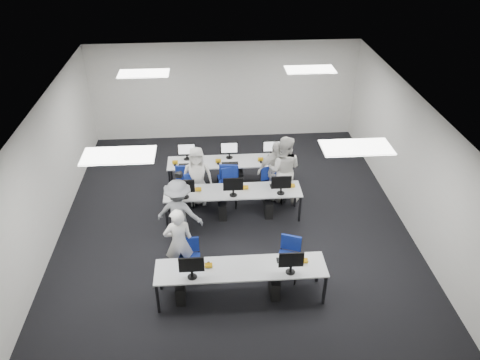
{
  "coord_description": "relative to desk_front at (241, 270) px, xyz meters",
  "views": [
    {
      "loc": [
        -0.48,
        -8.87,
        6.75
      ],
      "look_at": [
        0.17,
        0.24,
        1.0
      ],
      "focal_mm": 35.0,
      "sensor_mm": 36.0,
      "label": 1
    }
  ],
  "objects": [
    {
      "name": "chair_6",
      "position": [
        -0.07,
        3.54,
        -0.39
      ],
      "size": [
        0.55,
        0.58,
        0.92
      ],
      "rotation": [
        0.0,
        0.0,
        0.22
      ],
      "color": "navy",
      "rests_on": "ground"
    },
    {
      "name": "room",
      "position": [
        0.0,
        2.4,
        0.82
      ],
      "size": [
        9.0,
        9.02,
        3.0
      ],
      "color": "black",
      "rests_on": "ground"
    },
    {
      "name": "desk_front",
      "position": [
        0.0,
        0.0,
        0.0
      ],
      "size": [
        3.2,
        0.7,
        0.73
      ],
      "color": "silver",
      "rests_on": "ground"
    },
    {
      "name": "student_1",
      "position": [
        1.29,
        3.25,
        0.2
      ],
      "size": [
        1.01,
        0.88,
        1.76
      ],
      "primitive_type": "imported",
      "rotation": [
        0.0,
        0.0,
        2.86
      ],
      "color": "beige",
      "rests_on": "ground"
    },
    {
      "name": "ceiling_panels",
      "position": [
        0.0,
        2.4,
        2.3
      ],
      "size": [
        5.2,
        4.6,
        0.02
      ],
      "color": "white",
      "rests_on": "room"
    },
    {
      "name": "handbag",
      "position": [
        -1.24,
        2.51,
        0.2
      ],
      "size": [
        0.42,
        0.34,
        0.3
      ],
      "primitive_type": "ellipsoid",
      "rotation": [
        0.0,
        0.0,
        -0.34
      ],
      "color": "#9D7351",
      "rests_on": "desk_mid"
    },
    {
      "name": "chair_4",
      "position": [
        0.99,
        3.18,
        -0.4
      ],
      "size": [
        0.54,
        0.57,
        0.89
      ],
      "rotation": [
        0.0,
        0.0,
        0.26
      ],
      "color": "navy",
      "rests_on": "ground"
    },
    {
      "name": "chair_5",
      "position": [
        -1.02,
        3.36,
        -0.39
      ],
      "size": [
        0.58,
        0.61,
        0.91
      ],
      "rotation": [
        0.0,
        0.0,
        0.35
      ],
      "color": "navy",
      "rests_on": "ground"
    },
    {
      "name": "chair_0",
      "position": [
        -0.98,
        0.61,
        -0.41
      ],
      "size": [
        0.44,
        0.47,
        0.86
      ],
      "rotation": [
        0.0,
        0.0,
        0.04
      ],
      "color": "navy",
      "rests_on": "ground"
    },
    {
      "name": "chair_7",
      "position": [
        1.24,
        3.34,
        -0.42
      ],
      "size": [
        0.54,
        0.56,
        0.84
      ],
      "rotation": [
        0.0,
        0.0,
        -0.36
      ],
      "color": "navy",
      "rests_on": "ground"
    },
    {
      "name": "student_2",
      "position": [
        -0.83,
        3.27,
        0.08
      ],
      "size": [
        0.76,
        0.51,
        1.53
      ],
      "primitive_type": "imported",
      "rotation": [
        0.0,
        0.0,
        0.03
      ],
      "color": "beige",
      "rests_on": "ground"
    },
    {
      "name": "photographer",
      "position": [
        -1.21,
        1.74,
        0.11
      ],
      "size": [
        1.15,
        0.85,
        1.59
      ],
      "primitive_type": "imported",
      "rotation": [
        0.0,
        0.0,
        2.86
      ],
      "color": "slate",
      "rests_on": "ground"
    },
    {
      "name": "equipment_mid",
      "position": [
        -0.19,
        2.58,
        -0.32
      ],
      "size": [
        2.91,
        0.41,
        1.19
      ],
      "color": "white",
      "rests_on": "desk_mid"
    },
    {
      "name": "student_3",
      "position": [
        1.1,
        3.35,
        0.11
      ],
      "size": [
        0.99,
        0.59,
        1.59
      ],
      "primitive_type": "imported",
      "rotation": [
        0.0,
        0.0,
        0.24
      ],
      "color": "beige",
      "rests_on": "ground"
    },
    {
      "name": "chair_3",
      "position": [
        -0.09,
        3.18,
        -0.37
      ],
      "size": [
        0.55,
        0.58,
        0.98
      ],
      "rotation": [
        0.0,
        0.0,
        -0.14
      ],
      "color": "navy",
      "rests_on": "ground"
    },
    {
      "name": "equipment_front",
      "position": [
        -0.19,
        -0.02,
        -0.32
      ],
      "size": [
        2.51,
        0.41,
        1.19
      ],
      "color": "#0B2495",
      "rests_on": "desk_front"
    },
    {
      "name": "equipment_back",
      "position": [
        0.19,
        4.02,
        -0.32
      ],
      "size": [
        2.91,
        0.41,
        1.19
      ],
      "color": "white",
      "rests_on": "desk_back"
    },
    {
      "name": "student_0",
      "position": [
        -1.18,
        0.74,
        0.11
      ],
      "size": [
        0.63,
        0.47,
        1.59
      ],
      "primitive_type": "imported",
      "rotation": [
        0.0,
        0.0,
        3.31
      ],
      "color": "beige",
      "rests_on": "ground"
    },
    {
      "name": "chair_1",
      "position": [
        0.99,
        0.51,
        -0.4
      ],
      "size": [
        0.57,
        0.59,
        0.88
      ],
      "rotation": [
        0.0,
        0.0,
        -0.37
      ],
      "color": "navy",
      "rests_on": "ground"
    },
    {
      "name": "desk_mid",
      "position": [
        0.0,
        2.6,
        0.0
      ],
      "size": [
        3.2,
        0.7,
        0.73
      ],
      "color": "silver",
      "rests_on": "ground"
    },
    {
      "name": "desk_back",
      "position": [
        0.0,
        4.0,
        0.0
      ],
      "size": [
        3.2,
        0.7,
        0.73
      ],
      "color": "silver",
      "rests_on": "ground"
    },
    {
      "name": "chair_2",
      "position": [
        -1.16,
        3.26,
        -0.38
      ],
      "size": [
        0.49,
        0.53,
        0.95
      ],
      "rotation": [
        0.0,
        0.0,
        -0.05
      ],
      "color": "navy",
      "rests_on": "ground"
    },
    {
      "name": "dslr_camera",
      "position": [
        -1.16,
        1.91,
        0.96
      ],
      "size": [
        0.18,
        0.21,
        0.1
      ],
      "primitive_type": "cube",
      "rotation": [
        0.0,
        0.0,
        2.86
      ],
      "color": "black",
      "rests_on": "photographer"
    }
  ]
}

